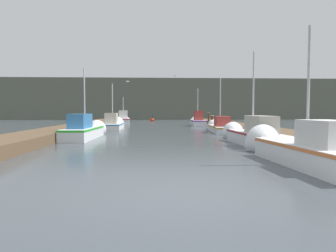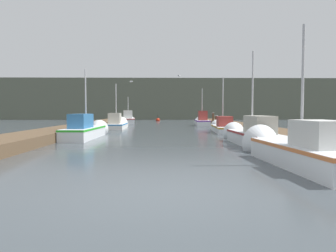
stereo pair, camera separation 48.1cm
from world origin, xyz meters
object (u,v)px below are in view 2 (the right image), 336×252
Objects in this scene: fishing_boat_1 at (250,135)px; fishing_boat_5 at (202,121)px; fishing_boat_0 at (295,149)px; fishing_boat_3 at (222,127)px; channel_buoy at (158,120)px; seagull_lead at (179,76)px; seagull_1 at (131,81)px; fishing_boat_6 at (128,119)px; fishing_boat_2 at (87,130)px; fishing_boat_4 at (117,124)px; mooring_piling_0 at (213,119)px; mooring_piling_1 at (216,121)px.

fishing_boat_5 is (0.01, 17.58, 0.04)m from fishing_boat_1.
fishing_boat_0 is 5.22m from fishing_boat_1.
fishing_boat_3 is (0.38, 8.62, -0.08)m from fishing_boat_1.
fishing_boat_5 is 4.11× the size of channel_buoy.
seagull_lead reaches higher than channel_buoy.
fishing_boat_0 is 18.59m from seagull_1.
seagull_lead reaches higher than fishing_boat_6.
fishing_boat_2 is 1.24× the size of fishing_boat_4.
fishing_boat_3 is at bearing 86.66° from fishing_boat_1.
mooring_piling_0 reaches higher than channel_buoy.
fishing_boat_4 reaches higher than channel_buoy.
fishing_boat_3 reaches higher than mooring_piling_1.
mooring_piling_1 is (10.11, 12.84, 0.09)m from fishing_boat_2.
mooring_piling_0 is at bearing -33.69° from fishing_boat_6.
fishing_boat_0 reaches higher than fishing_boat_2.
mooring_piling_1 is at bearing -38.56° from fishing_boat_6.
fishing_boat_2 is at bearing -92.10° from fishing_boat_4.
seagull_lead is (-2.97, 5.99, 4.58)m from fishing_boat_3.
mooring_piling_0 is (1.25, 17.73, 0.26)m from fishing_boat_1.
seagull_1 is at bearing 108.13° from fishing_boat_0.
seagull_1 reaches higher than fishing_boat_4.
fishing_boat_5 is 4.09× the size of mooring_piling_1.
seagull_lead is at bearing -82.18° from channel_buoy.
mooring_piling_0 is (9.70, -5.19, 0.18)m from fishing_boat_6.
fishing_boat_2 reaches higher than mooring_piling_0.
fishing_boat_4 is 9.50m from fishing_boat_5.
seagull_lead reaches higher than mooring_piling_0.
fishing_boat_0 is 4.23× the size of mooring_piling_0.
fishing_boat_6 is 11.09m from seagull_lead.
fishing_boat_0 is at bearing -82.63° from channel_buoy.
fishing_boat_2 is 17.23m from mooring_piling_0.
fishing_boat_0 is at bearing -92.54° from fishing_boat_1.
fishing_boat_4 is 0.97× the size of fishing_boat_6.
fishing_boat_1 is at bearing -21.20° from fishing_boat_2.
channel_buoy is at bearing 106.75° from fishing_boat_3.
fishing_boat_2 reaches higher than fishing_boat_6.
seagull_1 is at bearing -43.78° from fishing_boat_4.
fishing_boat_2 is 11.12× the size of seagull_1.
fishing_boat_0 is at bearing -88.51° from fishing_boat_3.
fishing_boat_1 reaches higher than fishing_boat_2.
fishing_boat_2 is 1.35× the size of fishing_boat_5.
fishing_boat_5 is at bearing -12.95° from seagull_lead.
fishing_boat_6 is (0.27, 19.24, 0.05)m from fishing_boat_2.
fishing_boat_1 is 31.77m from channel_buoy.
fishing_boat_3 is 1.33× the size of fishing_boat_5.
fishing_boat_0 reaches higher than mooring_piling_1.
fishing_boat_3 is at bearing -85.63° from fishing_boat_5.
channel_buoy is at bearing 83.81° from fishing_boat_2.
fishing_boat_4 is 4.49× the size of channel_buoy.
mooring_piling_1 reaches higher than channel_buoy.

